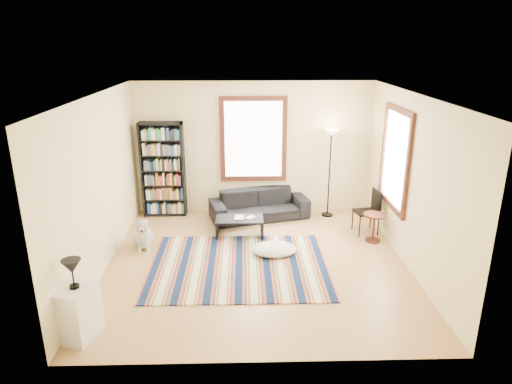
{
  "coord_description": "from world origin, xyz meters",
  "views": [
    {
      "loc": [
        -0.2,
        -6.93,
        3.61
      ],
      "look_at": [
        0.0,
        0.5,
        1.1
      ],
      "focal_mm": 32.0,
      "sensor_mm": 36.0,
      "label": 1
    }
  ],
  "objects_px": {
    "coffee_table": "(240,227)",
    "floor_lamp": "(329,174)",
    "bookshelf": "(163,170)",
    "dog": "(142,232)",
    "folding_chair": "(366,212)",
    "white_cabinet": "(78,312)",
    "side_table": "(374,228)",
    "floor_cushion": "(274,249)",
    "sofa": "(259,205)"
  },
  "relations": [
    {
      "from": "side_table",
      "to": "folding_chair",
      "type": "relative_size",
      "value": 0.63
    },
    {
      "from": "bookshelf",
      "to": "side_table",
      "type": "xyz_separation_m",
      "value": [
        4.1,
        -1.49,
        -0.73
      ]
    },
    {
      "from": "sofa",
      "to": "floor_cushion",
      "type": "distance_m",
      "value": 1.75
    },
    {
      "from": "dog",
      "to": "white_cabinet",
      "type": "bearing_deg",
      "value": -107.1
    },
    {
      "from": "bookshelf",
      "to": "coffee_table",
      "type": "relative_size",
      "value": 2.22
    },
    {
      "from": "bookshelf",
      "to": "coffee_table",
      "type": "xyz_separation_m",
      "value": [
        1.61,
        -1.17,
        -0.82
      ]
    },
    {
      "from": "folding_chair",
      "to": "bookshelf",
      "type": "bearing_deg",
      "value": 156.02
    },
    {
      "from": "floor_lamp",
      "to": "dog",
      "type": "relative_size",
      "value": 3.07
    },
    {
      "from": "folding_chair",
      "to": "coffee_table",
      "type": "bearing_deg",
      "value": 173.02
    },
    {
      "from": "side_table",
      "to": "white_cabinet",
      "type": "height_order",
      "value": "white_cabinet"
    },
    {
      "from": "bookshelf",
      "to": "dog",
      "type": "distance_m",
      "value": 1.8
    },
    {
      "from": "white_cabinet",
      "to": "dog",
      "type": "relative_size",
      "value": 1.16
    },
    {
      "from": "floor_cushion",
      "to": "floor_lamp",
      "type": "bearing_deg",
      "value": 55.41
    },
    {
      "from": "floor_cushion",
      "to": "dog",
      "type": "xyz_separation_m",
      "value": [
        -2.36,
        0.34,
        0.21
      ]
    },
    {
      "from": "floor_lamp",
      "to": "dog",
      "type": "xyz_separation_m",
      "value": [
        -3.62,
        -1.48,
        -0.63
      ]
    },
    {
      "from": "sofa",
      "to": "folding_chair",
      "type": "relative_size",
      "value": 2.36
    },
    {
      "from": "floor_cushion",
      "to": "folding_chair",
      "type": "distance_m",
      "value": 2.07
    },
    {
      "from": "floor_cushion",
      "to": "bookshelf",
      "type": "bearing_deg",
      "value": 138.04
    },
    {
      "from": "floor_cushion",
      "to": "floor_lamp",
      "type": "distance_m",
      "value": 2.37
    },
    {
      "from": "floor_cushion",
      "to": "coffee_table",
      "type": "bearing_deg",
      "value": 126.78
    },
    {
      "from": "sofa",
      "to": "white_cabinet",
      "type": "bearing_deg",
      "value": -136.03
    },
    {
      "from": "folding_chair",
      "to": "sofa",
      "type": "bearing_deg",
      "value": 149.12
    },
    {
      "from": "floor_lamp",
      "to": "folding_chair",
      "type": "relative_size",
      "value": 2.16
    },
    {
      "from": "sofa",
      "to": "floor_lamp",
      "type": "bearing_deg",
      "value": -10.98
    },
    {
      "from": "dog",
      "to": "bookshelf",
      "type": "bearing_deg",
      "value": 73.65
    },
    {
      "from": "dog",
      "to": "sofa",
      "type": "bearing_deg",
      "value": 21.24
    },
    {
      "from": "coffee_table",
      "to": "dog",
      "type": "height_order",
      "value": "dog"
    },
    {
      "from": "floor_lamp",
      "to": "floor_cushion",
      "type": "bearing_deg",
      "value": -124.59
    },
    {
      "from": "floor_cushion",
      "to": "white_cabinet",
      "type": "distance_m",
      "value": 3.47
    },
    {
      "from": "floor_lamp",
      "to": "folding_chair",
      "type": "distance_m",
      "value": 1.2
    },
    {
      "from": "coffee_table",
      "to": "floor_cushion",
      "type": "xyz_separation_m",
      "value": [
        0.61,
        -0.82,
        -0.08
      ]
    },
    {
      "from": "coffee_table",
      "to": "floor_lamp",
      "type": "height_order",
      "value": "floor_lamp"
    },
    {
      "from": "coffee_table",
      "to": "floor_lamp",
      "type": "distance_m",
      "value": 2.25
    },
    {
      "from": "bookshelf",
      "to": "dog",
      "type": "relative_size",
      "value": 3.3
    },
    {
      "from": "sofa",
      "to": "dog",
      "type": "relative_size",
      "value": 3.34
    },
    {
      "from": "bookshelf",
      "to": "side_table",
      "type": "relative_size",
      "value": 3.7
    },
    {
      "from": "folding_chair",
      "to": "white_cabinet",
      "type": "height_order",
      "value": "folding_chair"
    },
    {
      "from": "bookshelf",
      "to": "floor_cushion",
      "type": "bearing_deg",
      "value": -41.96
    },
    {
      "from": "side_table",
      "to": "white_cabinet",
      "type": "xyz_separation_m",
      "value": [
        -4.5,
        -2.77,
        0.08
      ]
    },
    {
      "from": "white_cabinet",
      "to": "folding_chair",
      "type": "bearing_deg",
      "value": 52.06
    },
    {
      "from": "coffee_table",
      "to": "floor_lamp",
      "type": "xyz_separation_m",
      "value": [
        1.87,
        1.0,
        0.75
      ]
    },
    {
      "from": "sofa",
      "to": "folding_chair",
      "type": "xyz_separation_m",
      "value": [
        2.04,
        -0.82,
        0.13
      ]
    },
    {
      "from": "bookshelf",
      "to": "folding_chair",
      "type": "distance_m",
      "value": 4.23
    },
    {
      "from": "bookshelf",
      "to": "floor_lamp",
      "type": "height_order",
      "value": "bookshelf"
    },
    {
      "from": "folding_chair",
      "to": "side_table",
      "type": "bearing_deg",
      "value": -91.75
    },
    {
      "from": "bookshelf",
      "to": "dog",
      "type": "bearing_deg",
      "value": -94.89
    },
    {
      "from": "coffee_table",
      "to": "side_table",
      "type": "distance_m",
      "value": 2.52
    },
    {
      "from": "coffee_table",
      "to": "floor_lamp",
      "type": "relative_size",
      "value": 0.48
    },
    {
      "from": "coffee_table",
      "to": "floor_cushion",
      "type": "bearing_deg",
      "value": -53.22
    },
    {
      "from": "white_cabinet",
      "to": "dog",
      "type": "bearing_deg",
      "value": 101.0
    }
  ]
}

